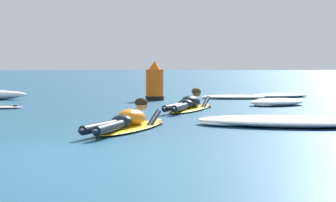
# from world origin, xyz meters

# --- Properties ---
(ground_plane) EXTENTS (120.00, 120.00, 0.00)m
(ground_plane) POSITION_xyz_m (0.00, 10.00, 0.00)
(ground_plane) COLOR navy
(surfer_near) EXTENTS (1.52, 2.66, 0.54)m
(surfer_near) POSITION_xyz_m (0.70, 2.62, 0.13)
(surfer_near) COLOR yellow
(surfer_near) RESTS_ON ground
(surfer_far) EXTENTS (1.51, 2.66, 0.55)m
(surfer_far) POSITION_xyz_m (2.09, 6.26, 0.13)
(surfer_far) COLOR yellow
(surfer_far) RESTS_ON ground
(whitewater_mid_left) EXTENTS (1.78, 1.49, 0.19)m
(whitewater_mid_left) POSITION_xyz_m (4.47, 7.62, 0.09)
(whitewater_mid_left) COLOR white
(whitewater_mid_left) RESTS_ON ground
(whitewater_mid_right) EXTENTS (2.10, 1.60, 0.12)m
(whitewater_mid_right) POSITION_xyz_m (5.50, 11.07, 0.06)
(whitewater_mid_right) COLOR white
(whitewater_mid_right) RESTS_ON ground
(whitewater_back) EXTENTS (3.12, 1.90, 0.17)m
(whitewater_back) POSITION_xyz_m (3.34, 3.02, 0.08)
(whitewater_back) COLOR white
(whitewater_back) RESTS_ON ground
(whitewater_far_band) EXTENTS (1.98, 1.03, 0.12)m
(whitewater_far_band) POSITION_xyz_m (3.85, 10.27, 0.06)
(whitewater_far_band) COLOR white
(whitewater_far_band) RESTS_ON ground
(channel_marker_buoy) EXTENTS (0.53, 0.53, 1.12)m
(channel_marker_buoy) POSITION_xyz_m (1.50, 9.84, 0.46)
(channel_marker_buoy) COLOR #EA5B0F
(channel_marker_buoy) RESTS_ON ground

